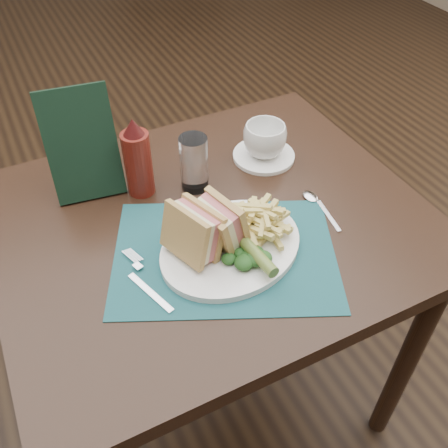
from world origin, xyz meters
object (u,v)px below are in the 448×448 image
table_main (214,321)px  coffee_cup (265,140)px  placemat (225,254)px  ketchup_bottle (137,157)px  check_presenter (82,145)px  sandwich_half_b (212,227)px  drinking_glass (194,163)px  sandwich_half_a (184,237)px  saucer (264,156)px  plate (231,247)px

table_main → coffee_cup: (0.21, 0.14, 0.43)m
table_main → coffee_cup: size_ratio=8.77×
placemat → ketchup_bottle: 0.29m
ketchup_bottle → check_presenter: (-0.10, 0.06, 0.02)m
sandwich_half_b → drinking_glass: (0.05, 0.20, -0.00)m
sandwich_half_a → check_presenter: bearing=88.5°
saucer → check_presenter: (-0.41, 0.07, 0.11)m
saucer → check_presenter: check_presenter is taller
plate → check_presenter: 0.38m
sandwich_half_b → ketchup_bottle: size_ratio=0.55×
table_main → drinking_glass: 0.45m
placemat → ketchup_bottle: size_ratio=2.33×
sandwich_half_b → ketchup_bottle: (-0.06, 0.24, 0.02)m
table_main → plate: bearing=-94.1°
ketchup_bottle → check_presenter: size_ratio=0.77×
table_main → drinking_glass: (0.01, 0.11, 0.44)m
plate → sandwich_half_a: size_ratio=2.77×
saucer → check_presenter: bearing=170.0°
table_main → placemat: (-0.02, -0.11, 0.38)m
sandwich_half_a → check_presenter: check_presenter is taller
sandwich_half_a → plate: bearing=-24.7°
sandwich_half_b → check_presenter: size_ratio=0.42×
saucer → drinking_glass: drinking_glass is taller
table_main → sandwich_half_b: sandwich_half_b is taller
placemat → coffee_cup: size_ratio=4.23×
sandwich_half_b → saucer: (0.25, 0.23, -0.06)m
coffee_cup → ketchup_bottle: 0.31m
ketchup_bottle → check_presenter: bearing=149.1°
sandwich_half_a → coffee_cup: sandwich_half_a is taller
sandwich_half_a → drinking_glass: size_ratio=0.83×
plate → ketchup_bottle: ketchup_bottle is taller
saucer → ketchup_bottle: 0.32m
drinking_glass → ketchup_bottle: ketchup_bottle is taller
ketchup_bottle → check_presenter: 0.12m
coffee_cup → table_main: bearing=-146.8°
ketchup_bottle → sandwich_half_a: bearing=-89.5°
drinking_glass → table_main: bearing=-95.9°
drinking_glass → check_presenter: size_ratio=0.54×
placemat → plate: 0.02m
coffee_cup → sandwich_half_a: bearing=-142.5°
sandwich_half_a → check_presenter: 0.33m
table_main → saucer: bearing=33.2°
ketchup_bottle → coffee_cup: bearing=-2.2°
coffee_cup → saucer: bearing=0.0°
placemat → saucer: 0.34m
check_presenter → ketchup_bottle: bearing=-23.4°
sandwich_half_b → coffee_cup: 0.34m
coffee_cup → drinking_glass: drinking_glass is taller
ketchup_bottle → sandwich_half_b: bearing=-76.1°
table_main → plate: plate is taller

